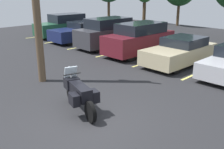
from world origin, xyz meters
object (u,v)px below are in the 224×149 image
Objects in this scene: motorcycle_touring at (79,93)px; car_maroon at (139,39)px; car_navy at (81,32)px; car_champagne at (180,51)px; car_green at (64,26)px; car_charcoal at (107,33)px.

car_maroon is at bearing 116.05° from motorcycle_touring.
car_navy is 5.93m from car_maroon.
car_navy is 8.89m from car_champagne.
motorcycle_touring is 12.30m from car_navy.
car_charcoal reaches higher than car_green.
car_navy is at bearing 178.22° from car_maroon.
car_champagne is at bearing -2.86° from car_green.
car_charcoal reaches higher than car_navy.
car_green reaches higher than motorcycle_touring.
car_navy reaches higher than car_champagne.
car_maroon is at bearing 0.69° from car_charcoal.
car_navy is 1.09× the size of car_charcoal.
motorcycle_touring is at bearing -38.71° from car_navy.
car_champagne is (8.88, -0.35, -0.03)m from car_navy.
car_charcoal is 0.92× the size of car_maroon.
motorcycle_touring is 0.48× the size of car_green.
car_navy is at bearing 175.96° from car_charcoal.
motorcycle_touring is 9.91m from car_charcoal.
car_navy is at bearing 141.29° from motorcycle_touring.
car_charcoal is (-6.50, 7.47, 0.36)m from motorcycle_touring.
motorcycle_touring is at bearing -48.99° from car_charcoal.
car_green is 2.68m from car_navy.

